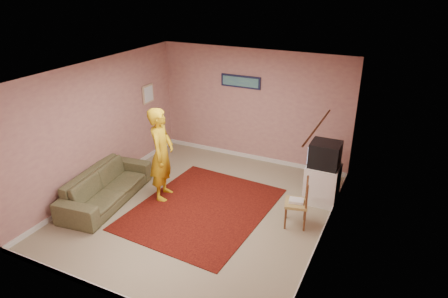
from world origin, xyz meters
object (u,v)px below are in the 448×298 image
at_px(sofa, 106,186).
at_px(crt_tv, 325,154).
at_px(chair_a, 326,164).
at_px(tv_cabinet, 322,184).
at_px(person, 162,154).
at_px(chair_b, 297,197).

bearing_deg(sofa, crt_tv, -71.97).
distance_m(crt_tv, chair_a, 0.56).
xyz_separation_m(tv_cabinet, crt_tv, (-0.01, -0.00, 0.62)).
distance_m(crt_tv, person, 3.06).
bearing_deg(crt_tv, sofa, -155.15).
relative_size(chair_b, person, 0.26).
relative_size(chair_a, sofa, 0.25).
bearing_deg(person, tv_cabinet, -83.67).
relative_size(sofa, person, 1.16).
xyz_separation_m(crt_tv, person, (-2.84, -1.16, -0.08)).
bearing_deg(tv_cabinet, sofa, -154.78).
xyz_separation_m(chair_a, person, (-2.80, -1.56, 0.31)).
relative_size(tv_cabinet, crt_tv, 1.38).
bearing_deg(chair_b, chair_a, 157.99).
relative_size(tv_cabinet, chair_b, 1.58).
xyz_separation_m(crt_tv, chair_a, (-0.04, 0.40, -0.39)).
bearing_deg(tv_cabinet, chair_b, -103.07).
bearing_deg(person, chair_a, -76.77).
xyz_separation_m(tv_cabinet, chair_b, (-0.23, -0.98, 0.16)).
bearing_deg(chair_b, crt_tv, 152.88).
height_order(chair_b, sofa, chair_b).
xyz_separation_m(tv_cabinet, person, (-2.84, -1.16, 0.54)).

